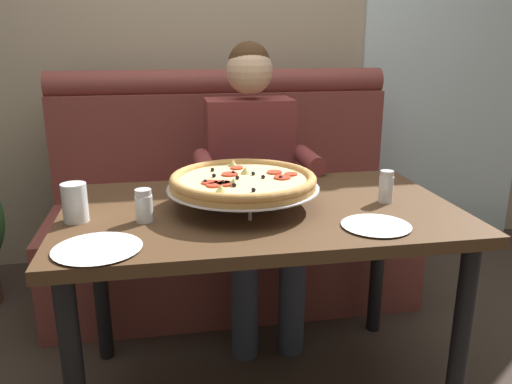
% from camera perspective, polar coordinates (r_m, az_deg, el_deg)
% --- Properties ---
extents(back_wall_with_window, '(6.00, 0.12, 2.80)m').
position_cam_1_polar(back_wall_with_window, '(3.09, -4.76, 18.75)').
color(back_wall_with_window, tan).
rests_on(back_wall_with_window, ground_plane).
extents(window_panel, '(1.10, 0.02, 2.80)m').
position_cam_1_polar(window_panel, '(3.47, 21.00, 17.53)').
color(window_panel, white).
rests_on(window_panel, ground_plane).
extents(booth_bench, '(1.78, 0.78, 1.13)m').
position_cam_1_polar(booth_bench, '(2.67, -3.03, -2.74)').
color(booth_bench, brown).
rests_on(booth_bench, ground_plane).
extents(dining_table, '(1.33, 0.80, 0.73)m').
position_cam_1_polar(dining_table, '(1.78, 0.46, -4.42)').
color(dining_table, '#4C331E').
rests_on(dining_table, ground_plane).
extents(diner_main, '(0.54, 0.64, 1.27)m').
position_cam_1_polar(diner_main, '(2.34, -0.33, 2.45)').
color(diner_main, '#2D3342').
rests_on(diner_main, ground_plane).
extents(pizza, '(0.51, 0.51, 0.12)m').
position_cam_1_polar(pizza, '(1.72, -1.45, 1.18)').
color(pizza, silver).
rests_on(pizza, dining_table).
extents(shaker_parmesan, '(0.06, 0.06, 0.10)m').
position_cam_1_polar(shaker_parmesan, '(1.64, -12.32, -1.74)').
color(shaker_parmesan, white).
rests_on(shaker_parmesan, dining_table).
extents(shaker_pepper_flakes, '(0.05, 0.05, 0.11)m').
position_cam_1_polar(shaker_pepper_flakes, '(1.84, 14.22, 0.34)').
color(shaker_pepper_flakes, white).
rests_on(shaker_pepper_flakes, dining_table).
extents(plate_near_left, '(0.21, 0.21, 0.02)m').
position_cam_1_polar(plate_near_left, '(1.61, 13.19, -3.44)').
color(plate_near_left, white).
rests_on(plate_near_left, dining_table).
extents(plate_near_right, '(0.24, 0.24, 0.02)m').
position_cam_1_polar(plate_near_right, '(1.46, -17.22, -5.78)').
color(plate_near_right, white).
rests_on(plate_near_right, dining_table).
extents(drinking_glass, '(0.08, 0.08, 0.12)m').
position_cam_1_polar(drinking_glass, '(1.69, -19.44, -1.34)').
color(drinking_glass, silver).
rests_on(drinking_glass, dining_table).
extents(patio_chair, '(0.41, 0.40, 0.86)m').
position_cam_1_polar(patio_chair, '(4.25, 14.24, 5.84)').
color(patio_chair, black).
rests_on(patio_chair, ground_plane).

